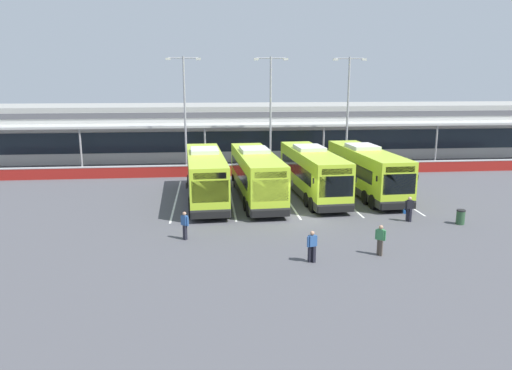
{
  "coord_description": "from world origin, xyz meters",
  "views": [
    {
      "loc": [
        -5.9,
        -29.92,
        8.91
      ],
      "look_at": [
        -2.58,
        3.0,
        1.6
      ],
      "focal_mm": 33.68,
      "sensor_mm": 36.0,
      "label": 1
    }
  ],
  "objects_px": {
    "pedestrian_in_dark_coat": "(380,239)",
    "coach_bus_right_centre": "(366,171)",
    "pedestrian_child": "(185,224)",
    "pedestrian_near_bin": "(312,245)",
    "coach_bus_left_centre": "(256,176)",
    "coach_bus_leftmost": "(206,177)",
    "coach_bus_centre": "(312,173)",
    "lamp_post_east": "(348,107)",
    "pedestrian_with_handbag": "(409,208)",
    "litter_bin": "(461,217)",
    "lamp_post_centre": "(271,107)",
    "lamp_post_west": "(185,107)"
  },
  "relations": [
    {
      "from": "pedestrian_in_dark_coat",
      "to": "lamp_post_east",
      "type": "distance_m",
      "value": 24.59
    },
    {
      "from": "coach_bus_centre",
      "to": "pedestrian_child",
      "type": "xyz_separation_m",
      "value": [
        -9.4,
        -9.6,
        -0.91
      ]
    },
    {
      "from": "pedestrian_near_bin",
      "to": "coach_bus_left_centre",
      "type": "bearing_deg",
      "value": 96.29
    },
    {
      "from": "litter_bin",
      "to": "pedestrian_in_dark_coat",
      "type": "bearing_deg",
      "value": -145.59
    },
    {
      "from": "pedestrian_with_handbag",
      "to": "lamp_post_west",
      "type": "relative_size",
      "value": 0.15
    },
    {
      "from": "coach_bus_leftmost",
      "to": "pedestrian_child",
      "type": "bearing_deg",
      "value": -97.47
    },
    {
      "from": "lamp_post_east",
      "to": "litter_bin",
      "type": "height_order",
      "value": "lamp_post_east"
    },
    {
      "from": "pedestrian_with_handbag",
      "to": "pedestrian_near_bin",
      "type": "bearing_deg",
      "value": -140.64
    },
    {
      "from": "coach_bus_left_centre",
      "to": "pedestrian_near_bin",
      "type": "distance_m",
      "value": 13.22
    },
    {
      "from": "lamp_post_east",
      "to": "lamp_post_west",
      "type": "bearing_deg",
      "value": 178.48
    },
    {
      "from": "pedestrian_child",
      "to": "pedestrian_near_bin",
      "type": "height_order",
      "value": "same"
    },
    {
      "from": "coach_bus_left_centre",
      "to": "pedestrian_with_handbag",
      "type": "height_order",
      "value": "coach_bus_left_centre"
    },
    {
      "from": "lamp_post_east",
      "to": "lamp_post_centre",
      "type": "bearing_deg",
      "value": 179.51
    },
    {
      "from": "pedestrian_in_dark_coat",
      "to": "lamp_post_east",
      "type": "bearing_deg",
      "value": 78.08
    },
    {
      "from": "coach_bus_right_centre",
      "to": "pedestrian_in_dark_coat",
      "type": "xyz_separation_m",
      "value": [
        -3.65,
        -13.45,
        -0.91
      ]
    },
    {
      "from": "pedestrian_near_bin",
      "to": "lamp_post_east",
      "type": "relative_size",
      "value": 0.15
    },
    {
      "from": "lamp_post_centre",
      "to": "lamp_post_east",
      "type": "distance_m",
      "value": 7.6
    },
    {
      "from": "coach_bus_centre",
      "to": "litter_bin",
      "type": "bearing_deg",
      "value": -47.54
    },
    {
      "from": "coach_bus_right_centre",
      "to": "pedestrian_near_bin",
      "type": "bearing_deg",
      "value": -117.63
    },
    {
      "from": "lamp_post_west",
      "to": "lamp_post_east",
      "type": "xyz_separation_m",
      "value": [
        15.8,
        -0.42,
        0.0
      ]
    },
    {
      "from": "coach_bus_left_centre",
      "to": "lamp_post_east",
      "type": "distance_m",
      "value": 15.57
    },
    {
      "from": "pedestrian_with_handbag",
      "to": "lamp_post_centre",
      "type": "bearing_deg",
      "value": 110.27
    },
    {
      "from": "coach_bus_centre",
      "to": "litter_bin",
      "type": "xyz_separation_m",
      "value": [
        7.68,
        -8.4,
        -1.32
      ]
    },
    {
      "from": "coach_bus_leftmost",
      "to": "lamp_post_west",
      "type": "bearing_deg",
      "value": 99.49
    },
    {
      "from": "coach_bus_centre",
      "to": "coach_bus_right_centre",
      "type": "distance_m",
      "value": 4.39
    },
    {
      "from": "coach_bus_left_centre",
      "to": "coach_bus_centre",
      "type": "relative_size",
      "value": 1.0
    },
    {
      "from": "coach_bus_left_centre",
      "to": "pedestrian_in_dark_coat",
      "type": "xyz_separation_m",
      "value": [
        5.16,
        -12.51,
        -0.91
      ]
    },
    {
      "from": "coach_bus_leftmost",
      "to": "coach_bus_centre",
      "type": "distance_m",
      "value": 8.24
    },
    {
      "from": "coach_bus_left_centre",
      "to": "lamp_post_centre",
      "type": "distance_m",
      "value": 12.17
    },
    {
      "from": "coach_bus_left_centre",
      "to": "lamp_post_west",
      "type": "xyz_separation_m",
      "value": [
        -5.69,
        11.38,
        4.5
      ]
    },
    {
      "from": "coach_bus_leftmost",
      "to": "pedestrian_child",
      "type": "height_order",
      "value": "coach_bus_leftmost"
    },
    {
      "from": "pedestrian_with_handbag",
      "to": "lamp_post_west",
      "type": "distance_m",
      "value": 24.08
    },
    {
      "from": "coach_bus_left_centre",
      "to": "litter_bin",
      "type": "relative_size",
      "value": 13.18
    },
    {
      "from": "pedestrian_child",
      "to": "lamp_post_east",
      "type": "height_order",
      "value": "lamp_post_east"
    },
    {
      "from": "coach_bus_leftmost",
      "to": "pedestrian_child",
      "type": "relative_size",
      "value": 7.57
    },
    {
      "from": "pedestrian_in_dark_coat",
      "to": "coach_bus_right_centre",
      "type": "bearing_deg",
      "value": 74.82
    },
    {
      "from": "lamp_post_east",
      "to": "litter_bin",
      "type": "relative_size",
      "value": 11.83
    },
    {
      "from": "pedestrian_near_bin",
      "to": "lamp_post_east",
      "type": "bearing_deg",
      "value": 70.21
    },
    {
      "from": "coach_bus_leftmost",
      "to": "pedestrian_with_handbag",
      "type": "relative_size",
      "value": 7.57
    },
    {
      "from": "coach_bus_leftmost",
      "to": "coach_bus_right_centre",
      "type": "bearing_deg",
      "value": 4.04
    },
    {
      "from": "pedestrian_near_bin",
      "to": "lamp_post_centre",
      "type": "bearing_deg",
      "value": 87.48
    },
    {
      "from": "coach_bus_leftmost",
      "to": "coach_bus_right_centre",
      "type": "distance_m",
      "value": 12.63
    },
    {
      "from": "coach_bus_centre",
      "to": "lamp_post_east",
      "type": "distance_m",
      "value": 12.6
    },
    {
      "from": "coach_bus_centre",
      "to": "lamp_post_west",
      "type": "distance_m",
      "value": 15.41
    },
    {
      "from": "coach_bus_leftmost",
      "to": "pedestrian_near_bin",
      "type": "relative_size",
      "value": 7.57
    },
    {
      "from": "lamp_post_west",
      "to": "coach_bus_left_centre",
      "type": "bearing_deg",
      "value": -63.43
    },
    {
      "from": "coach_bus_centre",
      "to": "pedestrian_near_bin",
      "type": "xyz_separation_m",
      "value": [
        -2.98,
        -13.76,
        -0.91
      ]
    },
    {
      "from": "coach_bus_right_centre",
      "to": "pedestrian_near_bin",
      "type": "distance_m",
      "value": 15.89
    },
    {
      "from": "pedestrian_with_handbag",
      "to": "coach_bus_leftmost",
      "type": "bearing_deg",
      "value": 151.9
    },
    {
      "from": "coach_bus_leftmost",
      "to": "pedestrian_with_handbag",
      "type": "distance_m",
      "value": 14.65
    }
  ]
}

